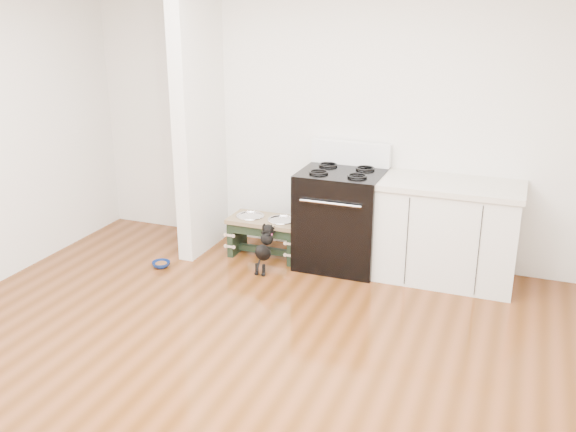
# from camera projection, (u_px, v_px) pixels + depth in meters

# --- Properties ---
(ground) EXTENTS (5.00, 5.00, 0.00)m
(ground) POSITION_uv_depth(u_px,v_px,m) (212.00, 377.00, 4.35)
(ground) COLOR #4D280D
(ground) RESTS_ON ground
(room_shell) EXTENTS (5.00, 5.00, 5.00)m
(room_shell) POSITION_uv_depth(u_px,v_px,m) (202.00, 143.00, 3.81)
(room_shell) COLOR silver
(room_shell) RESTS_ON ground
(partition_wall) EXTENTS (0.15, 0.80, 2.70)m
(partition_wall) POSITION_uv_depth(u_px,v_px,m) (199.00, 116.00, 6.15)
(partition_wall) COLOR silver
(partition_wall) RESTS_ON ground
(oven_range) EXTENTS (0.76, 0.69, 1.14)m
(oven_range) POSITION_uv_depth(u_px,v_px,m) (341.00, 217.00, 6.01)
(oven_range) COLOR black
(oven_range) RESTS_ON ground
(cabinet_run) EXTENTS (1.24, 0.64, 0.91)m
(cabinet_run) POSITION_uv_depth(u_px,v_px,m) (447.00, 232.00, 5.70)
(cabinet_run) COLOR silver
(cabinet_run) RESTS_ON ground
(dog_feeder) EXTENTS (0.72, 0.38, 0.41)m
(dog_feeder) POSITION_uv_depth(u_px,v_px,m) (266.00, 230.00, 6.26)
(dog_feeder) COLOR black
(dog_feeder) RESTS_ON ground
(puppy) EXTENTS (0.13, 0.37, 0.44)m
(puppy) POSITION_uv_depth(u_px,v_px,m) (265.00, 247.00, 5.94)
(puppy) COLOR black
(puppy) RESTS_ON ground
(floor_bowl) EXTENTS (0.17, 0.17, 0.05)m
(floor_bowl) POSITION_uv_depth(u_px,v_px,m) (161.00, 264.00, 6.08)
(floor_bowl) COLOR navy
(floor_bowl) RESTS_ON ground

